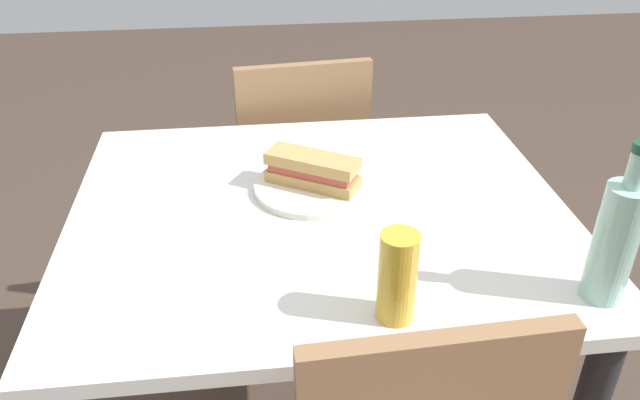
{
  "coord_description": "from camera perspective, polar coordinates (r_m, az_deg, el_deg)",
  "views": [
    {
      "loc": [
        -0.13,
        -1.11,
        1.43
      ],
      "look_at": [
        0.0,
        0.0,
        0.76
      ],
      "focal_mm": 35.55,
      "sensor_mm": 36.0,
      "label": 1
    }
  ],
  "objects": [
    {
      "name": "baguette_sandwich_near",
      "position": [
        1.35,
        -0.67,
        2.72
      ],
      "size": [
        0.21,
        0.16,
        0.07
      ],
      "color": "tan",
      "rests_on": "plate_near"
    },
    {
      "name": "plate_near",
      "position": [
        1.37,
        -0.66,
        1.2
      ],
      "size": [
        0.25,
        0.25,
        0.01
      ],
      "primitive_type": "cylinder",
      "color": "silver",
      "rests_on": "dining_table"
    },
    {
      "name": "knife_near",
      "position": [
        1.42,
        -0.03,
        2.77
      ],
      "size": [
        0.13,
        0.14,
        0.01
      ],
      "color": "silver",
      "rests_on": "plate_near"
    },
    {
      "name": "beer_glass",
      "position": [
        1.0,
        6.98,
        -6.9
      ],
      "size": [
        0.06,
        0.06,
        0.16
      ],
      "primitive_type": "cylinder",
      "color": "gold",
      "rests_on": "dining_table"
    },
    {
      "name": "water_bottle",
      "position": [
        1.12,
        25.07,
        -3.28
      ],
      "size": [
        0.07,
        0.07,
        0.29
      ],
      "color": "#99C6B7",
      "rests_on": "dining_table"
    },
    {
      "name": "chair_far",
      "position": [
        1.98,
        -1.91,
        2.96
      ],
      "size": [
        0.44,
        0.44,
        0.86
      ],
      "color": "#936B47",
      "rests_on": "ground"
    },
    {
      "name": "dining_table",
      "position": [
        1.38,
        0.0,
        -4.87
      ],
      "size": [
        1.02,
        0.87,
        0.74
      ],
      "color": "silver",
      "rests_on": "ground"
    }
  ]
}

